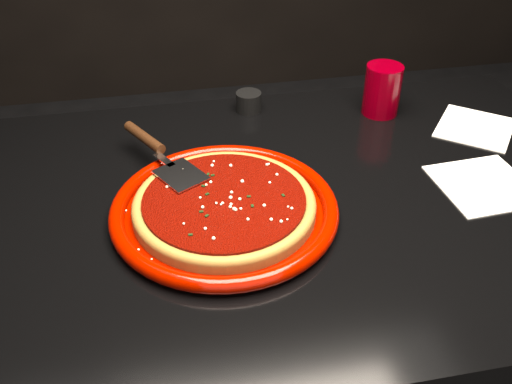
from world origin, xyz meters
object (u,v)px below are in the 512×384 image
at_px(table, 291,335).
at_px(cup, 382,90).
at_px(plate, 224,209).
at_px(pizza_server, 162,153).
at_px(ramekin, 249,102).

xyz_separation_m(table, cup, (0.25, 0.27, 0.43)).
xyz_separation_m(table, plate, (-0.14, -0.03, 0.39)).
bearing_deg(table, plate, -168.12).
height_order(table, pizza_server, pizza_server).
distance_m(table, ramekin, 0.52).
distance_m(plate, ramekin, 0.38).
distance_m(plate, pizza_server, 0.18).
relative_size(plate, ramekin, 6.86).
height_order(table, ramekin, ramekin).
xyz_separation_m(cup, ramekin, (-0.28, 0.07, -0.03)).
height_order(pizza_server, ramekin, pizza_server).
height_order(plate, ramekin, ramekin).
bearing_deg(plate, pizza_server, 122.58).
bearing_deg(plate, cup, 37.29).
bearing_deg(ramekin, pizza_server, -132.77).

